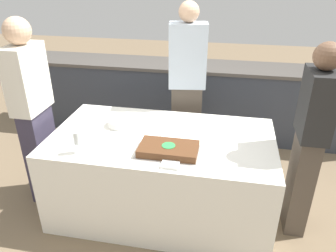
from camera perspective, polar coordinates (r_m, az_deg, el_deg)
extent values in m
plane|color=#7A664C|center=(3.16, -0.94, -13.91)|extent=(14.00, 14.00, 0.00)
cube|color=#333842|center=(4.28, 3.37, 4.53)|extent=(4.40, 0.55, 0.88)
cube|color=#4C4742|center=(4.12, 3.54, 10.45)|extent=(4.40, 0.58, 0.04)
cube|color=white|center=(2.92, -1.00, -8.30)|extent=(1.86, 1.03, 0.76)
cube|color=#B7B2AD|center=(2.50, 0.09, -4.62)|extent=(0.48, 0.30, 0.00)
cube|color=#56331C|center=(2.48, 0.09, -4.02)|extent=(0.44, 0.26, 0.06)
cylinder|color=green|center=(2.47, 0.09, -3.41)|extent=(0.10, 0.10, 0.00)
cylinder|color=white|center=(2.91, -8.29, 0.62)|extent=(0.22, 0.22, 0.06)
cylinder|color=white|center=(2.59, -15.21, -4.47)|extent=(0.07, 0.07, 0.00)
cylinder|color=white|center=(2.57, -15.32, -3.69)|extent=(0.01, 0.01, 0.08)
cylinder|color=white|center=(2.52, -15.56, -1.97)|extent=(0.06, 0.06, 0.10)
cylinder|color=white|center=(2.75, 0.32, -1.37)|extent=(0.17, 0.17, 0.00)
cube|color=white|center=(2.34, 0.35, -6.80)|extent=(0.13, 0.10, 0.02)
cube|color=#4C4238|center=(3.48, 3.12, -0.38)|extent=(0.32, 0.20, 0.94)
cube|color=silver|center=(3.20, 3.47, 12.09)|extent=(0.38, 0.25, 0.61)
sphere|color=#D8AD89|center=(3.12, 3.68, 19.26)|extent=(0.19, 0.19, 0.19)
cube|color=#383347|center=(3.28, -21.08, -4.54)|extent=(0.16, 0.33, 0.90)
cube|color=silver|center=(2.99, -23.38, 7.54)|extent=(0.20, 0.38, 0.56)
sphere|color=#D8AD89|center=(2.90, -24.82, 14.83)|extent=(0.22, 0.22, 0.22)
cube|color=#4C4238|center=(2.92, 21.95, -9.20)|extent=(0.16, 0.30, 0.88)
cube|color=black|center=(2.60, 24.55, 3.38)|extent=(0.20, 0.35, 0.51)
sphere|color=brown|center=(2.49, 26.11, 10.87)|extent=(0.20, 0.20, 0.20)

